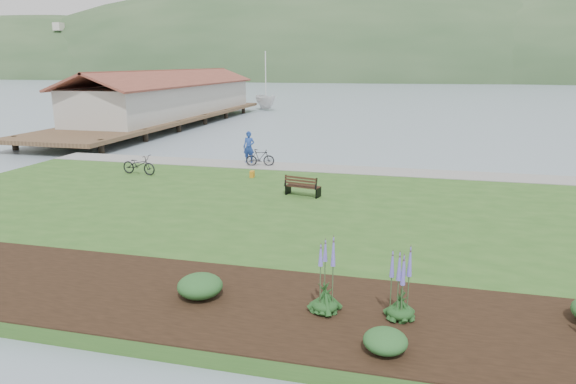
{
  "coord_description": "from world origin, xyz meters",
  "views": [
    {
      "loc": [
        4.42,
        -20.65,
        6.13
      ],
      "look_at": [
        -0.22,
        -2.16,
        1.3
      ],
      "focal_mm": 32.0,
      "sensor_mm": 36.0,
      "label": 1
    }
  ],
  "objects_px": {
    "bicycle_a": "(139,165)",
    "sailboat": "(266,110)",
    "person": "(249,144)",
    "park_bench": "(302,186)"
  },
  "relations": [
    {
      "from": "park_bench",
      "to": "person",
      "type": "height_order",
      "value": "person"
    },
    {
      "from": "park_bench",
      "to": "sailboat",
      "type": "xyz_separation_m",
      "value": [
        -14.85,
        44.57,
        -0.87
      ]
    },
    {
      "from": "park_bench",
      "to": "person",
      "type": "xyz_separation_m",
      "value": [
        -4.69,
        6.77,
        0.62
      ]
    },
    {
      "from": "person",
      "to": "sailboat",
      "type": "height_order",
      "value": "sailboat"
    },
    {
      "from": "bicycle_a",
      "to": "sailboat",
      "type": "distance_m",
      "value": 42.61
    },
    {
      "from": "person",
      "to": "park_bench",
      "type": "bearing_deg",
      "value": -53.8
    },
    {
      "from": "bicycle_a",
      "to": "sailboat",
      "type": "relative_size",
      "value": 0.08
    },
    {
      "from": "person",
      "to": "bicycle_a",
      "type": "xyz_separation_m",
      "value": [
        -4.61,
        -4.43,
        -0.57
      ]
    },
    {
      "from": "bicycle_a",
      "to": "sailboat",
      "type": "xyz_separation_m",
      "value": [
        -5.55,
        42.24,
        -0.92
      ]
    },
    {
      "from": "sailboat",
      "to": "park_bench",
      "type": "bearing_deg",
      "value": -105.63
    }
  ]
}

